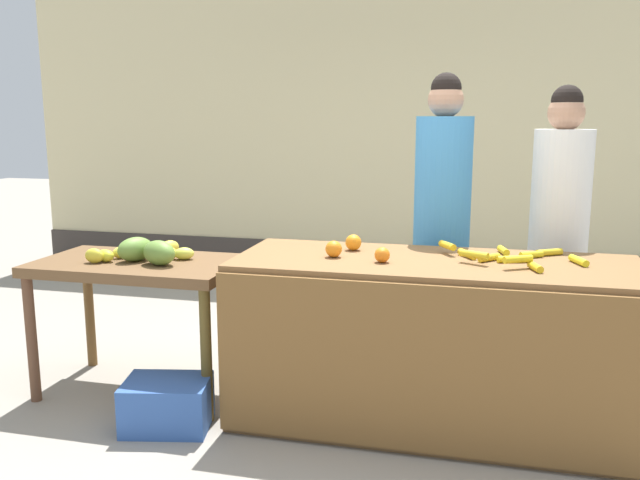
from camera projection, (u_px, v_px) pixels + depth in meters
name	position (u px, v px, depth m)	size (l,w,h in m)	color
ground_plane	(362.00, 413.00, 3.63)	(24.00, 24.00, 0.00)	gray
market_wall_back	(422.00, 139.00, 6.40)	(8.30, 0.23, 2.89)	beige
fruit_stall_counter	(432.00, 343.00, 3.45)	(2.08, 0.81, 0.89)	brown
side_table_wooden	(139.00, 278.00, 3.82)	(1.17, 0.67, 0.80)	brown
banana_bunch_pile	(510.00, 256.00, 3.36)	(0.75, 0.51, 0.07)	yellow
orange_pile	(353.00, 248.00, 3.48)	(0.35, 0.35, 0.09)	orange
mango_papaya_pile	(146.00, 251.00, 3.75)	(0.58, 0.46, 0.14)	yellow
vendor_woman_blue_shirt	(441.00, 229.00, 3.98)	(0.34, 0.34, 1.87)	#33333D
vendor_woman_white_shirt	(558.00, 238.00, 3.90)	(0.34, 0.34, 1.80)	#33333D
produce_crate	(167.00, 404.00, 3.44)	(0.44, 0.32, 0.26)	#3359A5
produce_sack	(315.00, 320.00, 4.56)	(0.36, 0.30, 0.46)	tan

